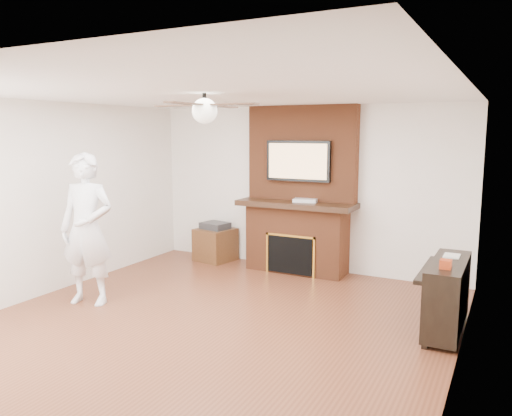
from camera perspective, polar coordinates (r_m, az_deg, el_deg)
The scene contains 12 objects.
room_shell at distance 5.28m, azimuth -5.71°, elevation -0.70°, with size 5.36×5.86×2.86m.
fireplace at distance 7.56m, azimuth 4.90°, elevation 0.20°, with size 1.78×0.64×2.50m.
tv at distance 7.45m, azimuth 4.83°, elevation 5.37°, with size 1.00×0.08×0.60m.
ceiling_fan at distance 5.22m, azimuth -5.90°, elevation 11.10°, with size 1.21×1.21×0.31m.
person at distance 6.43m, azimuth -18.76°, elevation -2.32°, with size 0.68×0.46×1.86m, color white.
side_table at distance 8.29m, azimuth -4.67°, elevation -3.99°, with size 0.65×0.65×0.63m.
piano at distance 5.71m, azimuth 20.95°, elevation -9.17°, with size 0.44×1.18×0.86m.
cable_box at distance 7.40m, azimuth 5.66°, elevation 0.86°, with size 0.34×0.20×0.05m, color silver.
candle_orange at distance 7.65m, azimuth 2.53°, elevation -6.87°, with size 0.07×0.07×0.11m, color orange.
candle_green at distance 7.59m, azimuth 4.68°, elevation -7.13°, with size 0.07×0.07×0.09m, color #4B8635.
candle_cream at distance 7.53m, azimuth 4.59°, elevation -7.10°, with size 0.08×0.08×0.12m, color #F2E1C0.
candle_blue at distance 7.54m, azimuth 5.08°, elevation -7.27°, with size 0.06×0.06×0.08m, color #2D4889.
Camera 1 is at (2.85, -4.36, 2.11)m, focal length 35.00 mm.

